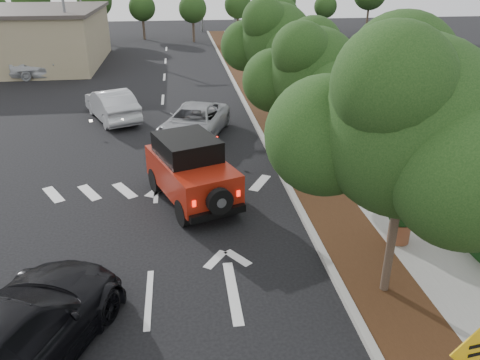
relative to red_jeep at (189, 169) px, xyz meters
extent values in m
plane|color=black|center=(-1.16, -5.07, -1.10)|extent=(120.00, 120.00, 0.00)
cube|color=#9E9B93|center=(3.44, 6.93, -1.03)|extent=(0.20, 70.00, 0.15)
cube|color=black|center=(4.44, 6.93, -1.04)|extent=(1.80, 70.00, 0.12)
cube|color=gray|center=(6.34, 6.93, -1.04)|extent=(2.00, 70.00, 0.12)
cube|color=black|center=(7.74, 6.93, -0.70)|extent=(0.80, 70.00, 0.80)
cylinder|color=black|center=(-1.14, 0.76, -0.69)|extent=(0.56, 0.88, 0.83)
cylinder|color=black|center=(0.38, 1.32, -0.69)|extent=(0.56, 0.88, 0.83)
cylinder|color=black|center=(-0.25, -1.70, -0.69)|extent=(0.56, 0.88, 0.83)
cylinder|color=black|center=(1.28, -1.14, -0.69)|extent=(0.56, 0.88, 0.83)
cube|color=maroon|center=(0.07, -0.19, -0.12)|extent=(3.08, 4.26, 1.04)
cube|color=black|center=(-0.04, 0.10, 0.74)|extent=(2.34, 2.58, 0.67)
cube|color=maroon|center=(-0.43, 1.19, -0.20)|extent=(1.92, 1.58, 0.85)
cube|color=black|center=(0.76, -2.08, -0.58)|extent=(1.74, 0.78, 0.23)
cylinder|color=black|center=(0.81, -2.21, -0.12)|extent=(0.82, 0.49, 0.79)
cube|color=#FF190C|center=(0.07, -2.26, -0.12)|extent=(0.11, 0.07, 0.19)
cube|color=#FF190C|center=(1.40, -1.77, -0.12)|extent=(0.11, 0.07, 0.19)
imported|color=#A1A3A9|center=(0.40, 6.17, -0.39)|extent=(3.91, 5.62, 1.42)
imported|color=black|center=(-3.60, -7.01, -0.27)|extent=(4.36, 6.23, 1.67)
imported|color=#B6B8BF|center=(-3.59, 9.40, -0.33)|extent=(3.31, 4.96, 1.54)
imported|color=#B8BCC1|center=(-9.12, 19.77, -0.30)|extent=(4.90, 2.35, 1.62)
cube|color=yellow|center=(4.24, -9.10, 0.57)|extent=(0.96, 0.15, 0.96)
cube|color=black|center=(4.24, -9.11, 0.66)|extent=(0.30, 0.05, 0.07)
cube|color=black|center=(4.24, -9.11, 0.48)|extent=(0.27, 0.04, 0.07)
cylinder|color=brown|center=(5.68, -3.60, -0.68)|extent=(0.59, 0.59, 0.59)
sphere|color=black|center=(5.68, -3.60, -0.12)|extent=(0.74, 0.74, 0.74)
imported|color=black|center=(5.68, -3.60, -0.04)|extent=(0.63, 0.54, 0.70)
camera|label=1|loc=(-0.18, -14.12, 6.10)|focal=35.00mm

